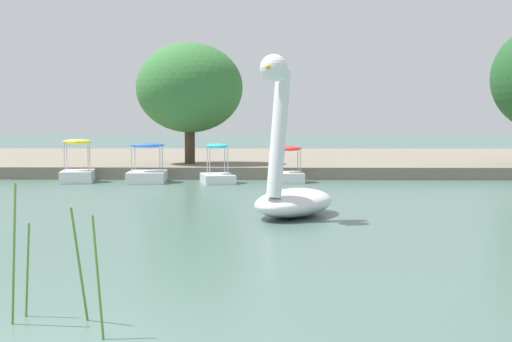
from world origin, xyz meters
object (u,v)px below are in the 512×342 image
(swan_boat, at_px, (291,187))
(pedal_boat_yellow, at_px, (77,170))
(pedal_boat_blue, at_px, (147,170))
(pedal_boat_cyan, at_px, (217,173))
(pedal_boat_red, at_px, (289,170))
(tree_broadleaf_left, at_px, (189,88))

(swan_boat, height_order, pedal_boat_yellow, swan_boat)
(swan_boat, distance_m, pedal_boat_blue, 11.70)
(pedal_boat_cyan, bearing_deg, pedal_boat_red, 8.58)
(tree_broadleaf_left, bearing_deg, pedal_boat_blue, -104.94)
(swan_boat, xyz_separation_m, pedal_boat_yellow, (-8.12, 10.53, -0.25))
(pedal_boat_blue, relative_size, tree_broadleaf_left, 0.44)
(pedal_boat_blue, distance_m, tree_broadleaf_left, 5.71)
(pedal_boat_red, xyz_separation_m, pedal_boat_cyan, (-2.78, -0.42, -0.07))
(pedal_boat_cyan, relative_size, tree_broadleaf_left, 0.41)
(swan_boat, height_order, tree_broadleaf_left, tree_broadleaf_left)
(pedal_boat_blue, height_order, tree_broadleaf_left, tree_broadleaf_left)
(pedal_boat_yellow, bearing_deg, pedal_boat_blue, -2.49)
(pedal_boat_red, distance_m, tree_broadleaf_left, 7.01)
(pedal_boat_red, distance_m, pedal_boat_yellow, 8.35)
(swan_boat, relative_size, pedal_boat_yellow, 1.58)
(swan_boat, xyz_separation_m, pedal_boat_red, (0.23, 10.58, -0.25))
(pedal_boat_cyan, relative_size, pedal_boat_blue, 0.94)
(pedal_boat_red, xyz_separation_m, tree_broadleaf_left, (-4.39, 4.22, 3.48))
(pedal_boat_cyan, height_order, tree_broadleaf_left, tree_broadleaf_left)
(pedal_boat_blue, bearing_deg, pedal_boat_cyan, -5.22)
(pedal_boat_cyan, distance_m, pedal_boat_yellow, 5.58)
(pedal_boat_blue, relative_size, pedal_boat_yellow, 1.03)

